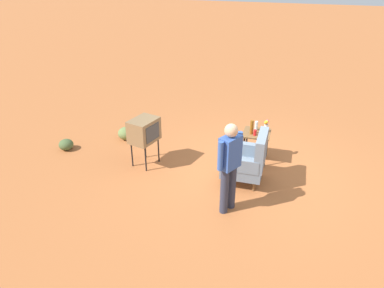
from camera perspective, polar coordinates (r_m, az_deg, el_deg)
name	(u,v)px	position (r m, az deg, el deg)	size (l,w,h in m)	color
ground_plane	(248,174)	(7.56, 8.73, -4.65)	(60.00, 60.00, 0.00)	#AD6033
armchair	(249,160)	(7.05, 8.81, -2.47)	(0.79, 0.79, 1.06)	brown
side_table	(256,137)	(7.84, 10.01, 1.12)	(0.56, 0.56, 0.65)	black
tv_on_stand	(144,131)	(7.52, -7.48, 2.07)	(0.70, 0.59, 1.03)	black
person_standing	(229,163)	(6.04, 5.86, -2.97)	(0.51, 0.37, 1.64)	#2D3347
bottle_short_clear	(256,126)	(7.87, 9.98, 2.81)	(0.06, 0.06, 0.20)	silver
soda_can_red	(255,133)	(7.65, 9.79, 1.76)	(0.07, 0.07, 0.12)	red
bottle_tall_amber	(252,127)	(7.67, 9.29, 2.61)	(0.07, 0.07, 0.30)	brown
flower_vase	(266,126)	(7.80, 11.49, 2.83)	(0.15, 0.10, 0.27)	silver
shrub_near	(126,133)	(8.94, -10.22, 1.67)	(0.39, 0.39, 0.30)	olive
shrub_mid	(66,145)	(8.81, -19.03, -0.09)	(0.32, 0.32, 0.25)	#475B33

